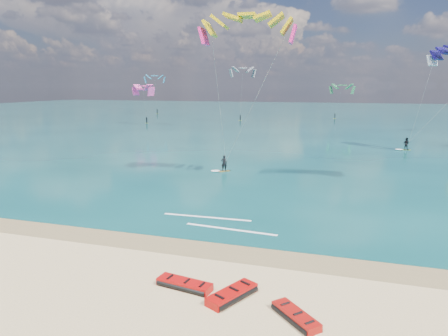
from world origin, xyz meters
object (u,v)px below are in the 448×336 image
Objects in this scene: packed_kite_mid at (296,320)px; kitesurfer_far at (437,90)px; kitesurfer_main at (236,90)px; packed_kite_right at (232,298)px; packed_kite_left at (185,288)px.

kitesurfer_far reaches higher than packed_kite_mid.
packed_kite_right is at bearing -119.17° from kitesurfer_main.
packed_kite_left is at bearing -147.60° from packed_kite_mid.
packed_kite_right reaches higher than packed_kite_left.
packed_kite_right is 0.16× the size of kitesurfer_main.
packed_kite_right is at bearing -151.79° from packed_kite_mid.
packed_kite_left is 48.09m from kitesurfer_far.
packed_kite_mid is 0.15× the size of kitesurfer_main.
packed_kite_mid is at bearing -79.00° from packed_kite_right.
packed_kite_left is 23.36m from kitesurfer_main.
packed_kite_right is 0.17× the size of kitesurfer_far.
kitesurfer_far is (15.62, 44.13, 8.34)m from packed_kite_right.
kitesurfer_main reaches higher than packed_kite_mid.
packed_kite_right is 24.06m from kitesurfer_main.
packed_kite_left is 1.02× the size of packed_kite_right.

